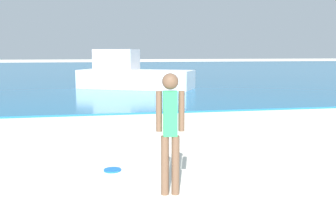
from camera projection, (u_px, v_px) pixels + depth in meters
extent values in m
cube|color=#1E6B9E|center=(112.00, 70.00, 41.05)|extent=(160.00, 60.00, 0.06)
cylinder|color=brown|center=(165.00, 165.00, 5.10)|extent=(0.11, 0.11, 0.80)
cylinder|color=brown|center=(175.00, 165.00, 5.11)|extent=(0.11, 0.11, 0.80)
cube|color=#2DA35B|center=(170.00, 114.00, 5.01)|extent=(0.20, 0.14, 0.60)
sphere|color=brown|center=(170.00, 81.00, 4.96)|extent=(0.22, 0.22, 0.22)
cylinder|color=brown|center=(159.00, 111.00, 5.00)|extent=(0.08, 0.08, 0.54)
cylinder|color=brown|center=(182.00, 111.00, 5.02)|extent=(0.08, 0.08, 0.54)
cylinder|color=blue|center=(112.00, 170.00, 6.17)|extent=(0.28, 0.28, 0.03)
cube|color=white|center=(136.00, 79.00, 19.50)|extent=(6.05, 4.39, 0.94)
cube|color=silver|center=(116.00, 60.00, 19.68)|extent=(2.48, 2.14, 1.05)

